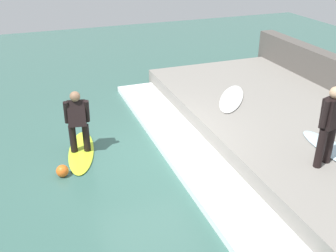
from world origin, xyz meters
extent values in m
plane|color=#386056|center=(0.00, 0.00, 0.00)|extent=(28.00, 28.00, 0.00)
cube|color=gray|center=(3.64, 0.00, 0.27)|extent=(4.40, 9.01, 0.54)
cube|color=white|center=(0.86, 0.00, 0.08)|extent=(1.16, 8.56, 0.16)
ellipsoid|color=#BFE02D|center=(-1.49, 0.69, 0.03)|extent=(0.99, 2.14, 0.06)
cylinder|color=black|center=(-1.34, 0.66, 0.40)|extent=(0.16, 0.16, 0.67)
cylinder|color=black|center=(-1.64, 0.72, 0.40)|extent=(0.16, 0.16, 0.67)
cube|color=black|center=(-1.49, 0.69, 1.04)|extent=(0.47, 0.50, 0.66)
sphere|color=#846047|center=(-1.49, 0.69, 1.45)|extent=(0.23, 0.23, 0.23)
cylinder|color=black|center=(-1.27, 0.64, 1.08)|extent=(0.12, 0.20, 0.55)
cylinder|color=black|center=(-1.71, 0.74, 1.08)|extent=(0.12, 0.20, 0.55)
cylinder|color=black|center=(3.03, -2.34, 0.96)|extent=(0.16, 0.16, 0.84)
cylinder|color=black|center=(2.74, -2.42, 0.96)|extent=(0.16, 0.16, 0.84)
cube|color=black|center=(2.88, -2.38, 1.68)|extent=(0.45, 0.35, 0.61)
sphere|color=tan|center=(2.88, -2.38, 2.08)|extent=(0.23, 0.23, 0.23)
cylinder|color=black|center=(2.67, -2.45, 1.71)|extent=(0.11, 0.12, 0.54)
ellipsoid|color=silver|center=(3.47, -2.13, 0.57)|extent=(0.60, 2.07, 0.06)
ellipsoid|color=white|center=(2.82, 1.25, 0.57)|extent=(1.71, 2.02, 0.06)
sphere|color=orange|center=(-2.02, -0.17, 0.13)|extent=(0.27, 0.27, 0.27)
camera|label=1|loc=(-2.36, -7.62, 4.77)|focal=42.00mm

